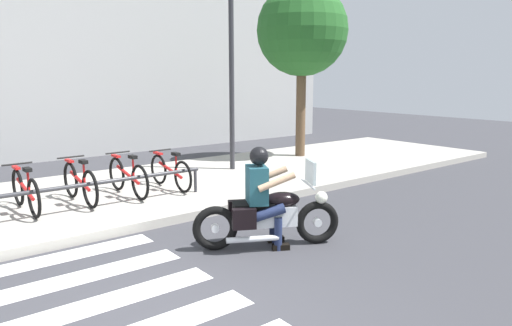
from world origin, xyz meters
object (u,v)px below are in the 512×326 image
bike_rack (90,186)px  tree_near_rack (302,31)px  bicycle_4 (170,172)px  bicycle_3 (128,177)px  motorcycle (268,215)px  bicycle_2 (80,183)px  rider (263,190)px  bicycle_1 (25,191)px  street_lamp (231,56)px

bike_rack → tree_near_rack: 7.44m
bicycle_4 → bicycle_3: bearing=-180.0°
motorcycle → bicycle_3: bearing=100.2°
bicycle_2 → tree_near_rack: tree_near_rack is taller
motorcycle → rider: rider is taller
bicycle_1 → bicycle_3: bicycle_3 is taller
bicycle_4 → bike_rack: size_ratio=0.38×
street_lamp → tree_near_rack: 2.76m
bicycle_3 → bicycle_2: bearing=-180.0°
motorcycle → street_lamp: size_ratio=0.40×
street_lamp → motorcycle: bearing=-119.4°
rider → tree_near_rack: size_ratio=0.30×
bicycle_1 → bike_rack: bicycle_1 is taller
rider → street_lamp: size_ratio=0.30×
bicycle_1 → bike_rack: size_ratio=0.39×
bicycle_1 → bicycle_3: (1.78, -0.00, 0.01)m
rider → bike_rack: bearing=116.9°
bicycle_2 → bicycle_3: bicycle_2 is taller
bicycle_1 → bicycle_4: size_ratio=1.02×
motorcycle → bike_rack: bearing=117.7°
bike_rack → tree_near_rack: tree_near_rack is taller
bike_rack → street_lamp: bearing=20.1°
rider → bicycle_3: rider is taller
bicycle_1 → street_lamp: size_ratio=0.34×
motorcycle → bicycle_2: bearing=113.7°
bicycle_1 → bicycle_3: bearing=-0.0°
rider → bicycle_1: size_ratio=0.88×
motorcycle → bike_rack: size_ratio=0.46×
tree_near_rack → street_lamp: bearing=-171.4°
rider → bicycle_2: 3.68m
bicycle_2 → street_lamp: (3.92, 0.88, 2.33)m
rider → bicycle_2: size_ratio=0.88×
bicycle_1 → bicycle_3: 1.78m
rider → bicycle_3: bearing=99.2°
motorcycle → rider: bearing=149.8°
tree_near_rack → rider: bearing=-137.7°
rider → bicycle_4: bearing=84.2°
rider → tree_near_rack: (5.12, 4.66, 2.75)m
bike_rack → street_lamp: 4.76m
rider → bicycle_3: 3.43m
rider → bike_rack: size_ratio=0.35×
bicycle_2 → bicycle_1: bearing=180.0°
rider → bicycle_4: (0.34, 3.37, -0.33)m
street_lamp → tree_near_rack: size_ratio=0.98×
bicycle_1 → bicycle_4: 2.67m
bicycle_2 → bicycle_4: (1.78, 0.00, -0.02)m
bicycle_1 → bike_rack: (0.89, -0.55, 0.06)m
bicycle_1 → bike_rack: 1.05m
bicycle_1 → bicycle_2: 0.89m
motorcycle → bicycle_1: 4.17m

